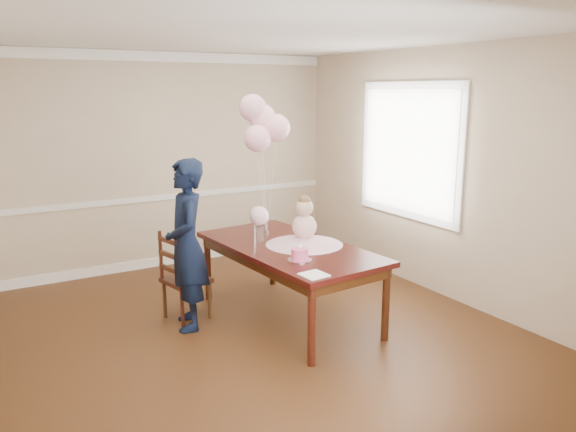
{
  "coord_description": "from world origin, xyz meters",
  "views": [
    {
      "loc": [
        -2.23,
        -4.37,
        2.24
      ],
      "look_at": [
        0.43,
        0.18,
        1.05
      ],
      "focal_mm": 35.0,
      "sensor_mm": 36.0,
      "label": 1
    }
  ],
  "objects_px": {
    "birthday_cake": "(300,254)",
    "woman": "(187,245)",
    "dining_chair_seat": "(186,280)",
    "dining_table_top": "(289,248)"
  },
  "relations": [
    {
      "from": "birthday_cake",
      "to": "dining_table_top",
      "type": "bearing_deg",
      "value": 70.81
    },
    {
      "from": "woman",
      "to": "dining_table_top",
      "type": "bearing_deg",
      "value": 85.03
    },
    {
      "from": "dining_chair_seat",
      "to": "woman",
      "type": "bearing_deg",
      "value": -117.63
    },
    {
      "from": "dining_table_top",
      "to": "woman",
      "type": "distance_m",
      "value": 0.99
    },
    {
      "from": "dining_table_top",
      "to": "dining_chair_seat",
      "type": "bearing_deg",
      "value": 145.0
    },
    {
      "from": "woman",
      "to": "dining_chair_seat",
      "type": "bearing_deg",
      "value": 179.23
    },
    {
      "from": "birthday_cake",
      "to": "woman",
      "type": "xyz_separation_m",
      "value": [
        -0.77,
        0.78,
        0.0
      ]
    },
    {
      "from": "dining_chair_seat",
      "to": "woman",
      "type": "relative_size",
      "value": 0.24
    },
    {
      "from": "birthday_cake",
      "to": "woman",
      "type": "height_order",
      "value": "woman"
    },
    {
      "from": "dining_chair_seat",
      "to": "woman",
      "type": "distance_m",
      "value": 0.46
    }
  ]
}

